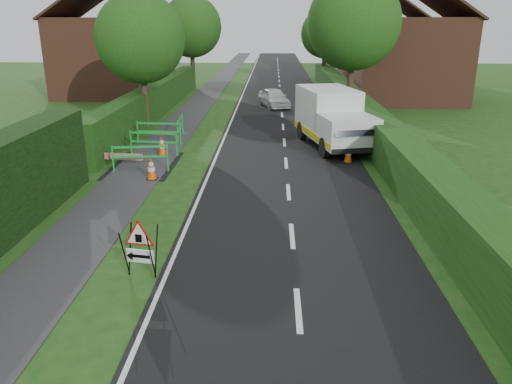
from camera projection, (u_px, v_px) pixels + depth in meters
name	position (u px, v px, depth m)	size (l,w,h in m)	color
ground	(159.00, 339.00, 8.82)	(120.00, 120.00, 0.00)	#174513
road_surface	(280.00, 87.00, 41.79)	(6.00, 90.00, 0.02)	black
footpath	(214.00, 87.00, 41.97)	(2.00, 90.00, 0.02)	#2D2D30
hedge_west_far	(156.00, 114.00, 29.76)	(1.00, 24.00, 1.80)	#14380F
hedge_east	(368.00, 138.00, 23.72)	(1.20, 50.00, 1.50)	#14380F
house_west	(111.00, 55.00, 36.53)	(7.50, 7.40, 7.88)	brown
house_east_a	(406.00, 58.00, 33.96)	(7.50, 7.40, 7.88)	brown
house_east_b	(380.00, 47.00, 47.15)	(7.50, 7.40, 7.88)	brown
tree_nw	(140.00, 38.00, 24.50)	(4.40, 4.40, 6.70)	#2D2116
tree_ne	(354.00, 23.00, 27.70)	(5.20, 5.20, 7.79)	#2D2116
tree_fw	(191.00, 27.00, 39.50)	(4.80, 4.80, 7.24)	#2D2116
tree_fe	(325.00, 34.00, 43.12)	(4.20, 4.20, 6.33)	#2D2116
triangle_sign	(138.00, 244.00, 10.69)	(0.89, 0.89, 1.13)	black
works_van	(333.00, 117.00, 21.89)	(3.24, 5.72, 2.46)	silver
traffic_cone_0	(348.00, 153.00, 19.59)	(0.38, 0.38, 0.79)	black
traffic_cone_1	(333.00, 139.00, 21.81)	(0.38, 0.38, 0.79)	black
traffic_cone_2	(341.00, 135.00, 22.71)	(0.38, 0.38, 0.79)	black
traffic_cone_3	(151.00, 169.00, 17.49)	(0.38, 0.38, 0.79)	black
traffic_cone_4	(162.00, 146.00, 20.67)	(0.38, 0.38, 0.79)	black
ped_barrier_0	(140.00, 155.00, 18.42)	(2.09, 0.60, 1.00)	green
ped_barrier_1	(153.00, 140.00, 20.65)	(2.09, 0.63, 1.00)	green
ped_barrier_2	(159.00, 130.00, 22.57)	(2.08, 0.53, 1.00)	green
ped_barrier_3	(180.00, 125.00, 23.54)	(0.49, 2.08, 1.00)	green
redwhite_plank	(125.00, 168.00, 19.00)	(1.50, 0.04, 0.25)	red
hatchback_car	(274.00, 98.00, 32.15)	(1.40, 3.47, 1.18)	silver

